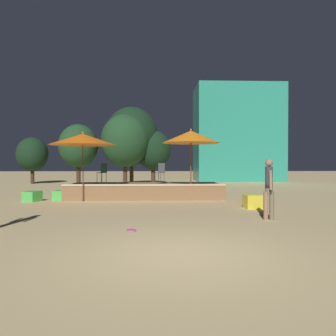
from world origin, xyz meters
name	(u,v)px	position (x,y,z in m)	size (l,w,h in m)	color
ground_plane	(179,255)	(0.00, 0.00, 0.00)	(120.00, 120.00, 0.00)	tan
wooden_deck	(146,191)	(-0.92, 9.72, 0.32)	(7.04, 2.89, 0.72)	olive
patio_umbrella_0	(83,139)	(-3.51, 8.21, 2.63)	(2.80, 2.80, 2.95)	brown
patio_umbrella_1	(191,137)	(1.12, 8.60, 2.78)	(2.54, 2.54, 3.13)	brown
cube_seat_0	(32,196)	(-5.69, 8.31, 0.22)	(0.78, 0.78, 0.43)	#4CC651
cube_seat_1	(61,195)	(-4.58, 8.73, 0.21)	(0.67, 0.67, 0.42)	#4CC651
cube_seat_2	(252,202)	(3.04, 5.82, 0.25)	(0.59, 0.59, 0.49)	yellow
person_0	(269,187)	(2.81, 3.47, 0.95)	(0.30, 0.52, 1.75)	#997051
bistro_chair_0	(103,171)	(-2.92, 9.72, 1.27)	(0.48, 0.48, 0.90)	#1E4C47
bistro_chair_1	(161,171)	(-0.20, 9.65, 1.27)	(0.47, 0.47, 0.90)	#47474C
frisbee_disc	(131,230)	(-1.00, 2.06, 0.02)	(0.23, 0.23, 0.03)	#E54C99
background_tree_0	(78,146)	(-5.63, 16.38, 2.78)	(2.61, 2.61, 4.23)	#3D2B1C
background_tree_1	(131,136)	(-2.15, 17.36, 3.52)	(3.72, 3.72, 5.57)	#3D2B1C
background_tree_2	(125,141)	(-2.51, 16.39, 3.13)	(3.24, 3.24, 4.92)	#3D2B1C
background_tree_3	(32,154)	(-10.15, 20.30, 2.32)	(2.41, 2.41, 3.66)	#3D2B1C
background_tree_4	(153,150)	(-0.63, 17.17, 2.54)	(2.47, 2.47, 3.91)	#3D2B1C
distant_building	(237,134)	(7.03, 24.12, 4.31)	(7.66, 4.54, 8.62)	teal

